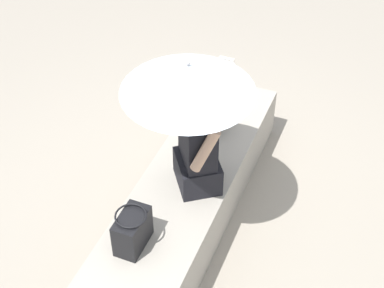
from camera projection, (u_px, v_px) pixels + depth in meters
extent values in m
plane|color=#9E9384|center=(187.00, 219.00, 4.43)|extent=(14.00, 14.00, 0.00)
cube|color=#A8A093|center=(187.00, 200.00, 4.28)|extent=(2.52, 0.62, 0.43)
cube|color=black|center=(197.00, 171.00, 4.04)|extent=(0.44, 0.43, 0.22)
cube|color=black|center=(198.00, 133.00, 3.81)|extent=(0.38, 0.35, 0.48)
sphere|color=tan|center=(198.00, 92.00, 3.58)|extent=(0.20, 0.20, 0.20)
cylinder|color=tan|center=(205.00, 150.00, 3.65)|extent=(0.17, 0.20, 0.32)
cylinder|color=tan|center=(191.00, 112.00, 3.94)|extent=(0.17, 0.20, 0.32)
cylinder|color=#B7B7BC|center=(188.00, 132.00, 3.73)|extent=(0.02, 0.02, 1.03)
cone|color=silver|center=(188.00, 78.00, 3.45)|extent=(0.84, 0.84, 0.19)
sphere|color=#B7B7BC|center=(188.00, 63.00, 3.37)|extent=(0.03, 0.03, 0.03)
cube|color=black|center=(211.00, 115.00, 4.49)|extent=(0.29, 0.11, 0.25)
torus|color=black|center=(212.00, 101.00, 4.40)|extent=(0.21, 0.21, 0.01)
cube|color=black|center=(132.00, 231.00, 3.61)|extent=(0.27, 0.16, 0.26)
torus|color=black|center=(131.00, 216.00, 3.52)|extent=(0.20, 0.20, 0.01)
cube|color=silver|center=(220.00, 85.00, 4.70)|extent=(0.30, 0.13, 0.35)
torus|color=silver|center=(221.00, 65.00, 4.57)|extent=(0.22, 0.22, 0.01)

